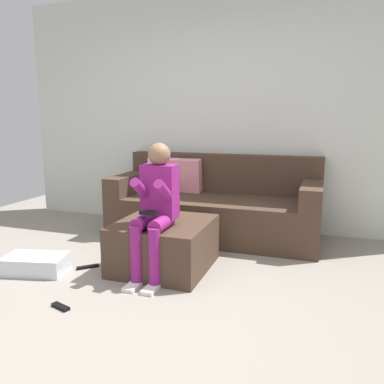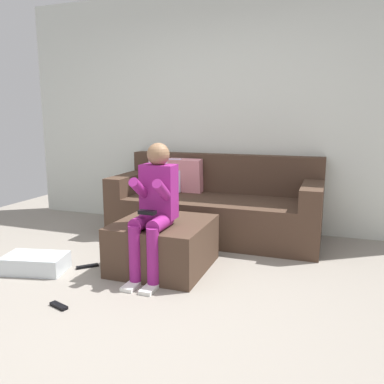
{
  "view_description": "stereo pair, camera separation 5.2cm",
  "coord_description": "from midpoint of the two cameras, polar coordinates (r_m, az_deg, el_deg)",
  "views": [
    {
      "loc": [
        1.22,
        -2.16,
        1.31
      ],
      "look_at": [
        0.01,
        1.36,
        0.59
      ],
      "focal_mm": 36.36,
      "sensor_mm": 36.0,
      "label": 1
    },
    {
      "loc": [
        1.27,
        -2.15,
        1.31
      ],
      "look_at": [
        0.01,
        1.36,
        0.59
      ],
      "focal_mm": 36.36,
      "sensor_mm": 36.0,
      "label": 2
    }
  ],
  "objects": [
    {
      "name": "wall_back",
      "position": [
        4.7,
        4.47,
        11.64
      ],
      "size": [
        5.1,
        0.1,
        2.75
      ],
      "primitive_type": "cube",
      "color": "silver",
      "rests_on": "ground_plane"
    },
    {
      "name": "ottoman",
      "position": [
        3.45,
        -3.76,
        -7.7
      ],
      "size": [
        0.78,
        0.81,
        0.42
      ],
      "primitive_type": "cube",
      "color": "#473326",
      "rests_on": "ground_plane"
    },
    {
      "name": "remote_near_ottoman",
      "position": [
        2.98,
        -18.46,
        -15.56
      ],
      "size": [
        0.16,
        0.09,
        0.02
      ],
      "primitive_type": "cube",
      "rotation": [
        0.0,
        0.0,
        -0.3
      ],
      "color": "black",
      "rests_on": "ground_plane"
    },
    {
      "name": "couch_sectional",
      "position": [
        4.37,
        3.67,
        -2.18
      ],
      "size": [
        2.26,
        0.92,
        0.89
      ],
      "color": "#473326",
      "rests_on": "ground_plane"
    },
    {
      "name": "storage_bin",
      "position": [
        3.66,
        -21.6,
        -9.68
      ],
      "size": [
        0.57,
        0.41,
        0.15
      ],
      "primitive_type": "cube",
      "rotation": [
        0.0,
        0.0,
        0.23
      ],
      "color": "silver",
      "rests_on": "ground_plane"
    },
    {
      "name": "remote_by_storage_bin",
      "position": [
        3.62,
        -14.69,
        -10.5
      ],
      "size": [
        0.17,
        0.16,
        0.02
      ],
      "primitive_type": "cube",
      "rotation": [
        0.0,
        0.0,
        0.78
      ],
      "color": "black",
      "rests_on": "ground_plane"
    },
    {
      "name": "person_seated",
      "position": [
        3.17,
        -5.08,
        -1.78
      ],
      "size": [
        0.28,
        0.56,
        1.11
      ],
      "color": "#8C1E72",
      "rests_on": "ground_plane"
    },
    {
      "name": "ground_plane",
      "position": [
        2.81,
        -9.52,
        -17.06
      ],
      "size": [
        6.63,
        6.63,
        0.0
      ],
      "primitive_type": "plane",
      "color": "gray"
    }
  ]
}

